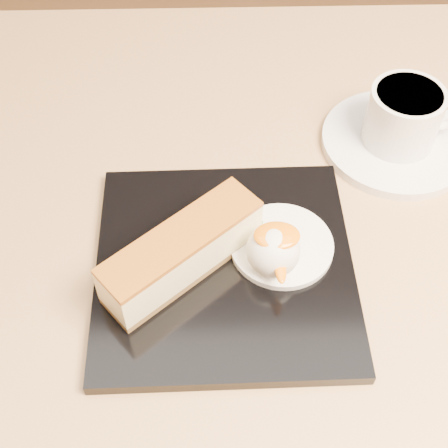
{
  "coord_description": "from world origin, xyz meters",
  "views": [
    {
      "loc": [
        0.02,
        -0.3,
        1.17
      ],
      "look_at": [
        0.03,
        0.02,
        0.76
      ],
      "focal_mm": 50.0,
      "sensor_mm": 36.0,
      "label": 1
    }
  ],
  "objects_px": {
    "table": "(198,351)",
    "saucer": "(396,142)",
    "cheesecake": "(182,252)",
    "coffee_cup": "(405,116)",
    "ice_cream_scoop": "(273,251)",
    "dessert_plate": "(225,266)"
  },
  "relations": [
    {
      "from": "table",
      "to": "saucer",
      "type": "bearing_deg",
      "value": 35.71
    },
    {
      "from": "table",
      "to": "coffee_cup",
      "type": "distance_m",
      "value": 0.32
    },
    {
      "from": "cheesecake",
      "to": "coffee_cup",
      "type": "bearing_deg",
      "value": -4.53
    },
    {
      "from": "ice_cream_scoop",
      "to": "coffee_cup",
      "type": "bearing_deg",
      "value": 47.81
    },
    {
      "from": "table",
      "to": "saucer",
      "type": "distance_m",
      "value": 0.3
    },
    {
      "from": "table",
      "to": "saucer",
      "type": "xyz_separation_m",
      "value": [
        0.21,
        0.15,
        0.16
      ]
    },
    {
      "from": "cheesecake",
      "to": "ice_cream_scoop",
      "type": "bearing_deg",
      "value": -40.22
    },
    {
      "from": "table",
      "to": "cheesecake",
      "type": "distance_m",
      "value": 0.19
    },
    {
      "from": "dessert_plate",
      "to": "saucer",
      "type": "bearing_deg",
      "value": 39.97
    },
    {
      "from": "ice_cream_scoop",
      "to": "dessert_plate",
      "type": "bearing_deg",
      "value": 172.87
    },
    {
      "from": "cheesecake",
      "to": "dessert_plate",
      "type": "bearing_deg",
      "value": -32.09
    },
    {
      "from": "dessert_plate",
      "to": "ice_cream_scoop",
      "type": "height_order",
      "value": "ice_cream_scoop"
    },
    {
      "from": "table",
      "to": "ice_cream_scoop",
      "type": "relative_size",
      "value": 17.73
    },
    {
      "from": "saucer",
      "to": "ice_cream_scoop",
      "type": "bearing_deg",
      "value": -131.84
    },
    {
      "from": "cheesecake",
      "to": "coffee_cup",
      "type": "relative_size",
      "value": 1.41
    },
    {
      "from": "table",
      "to": "dessert_plate",
      "type": "distance_m",
      "value": 0.16
    },
    {
      "from": "cheesecake",
      "to": "coffee_cup",
      "type": "height_order",
      "value": "coffee_cup"
    },
    {
      "from": "table",
      "to": "coffee_cup",
      "type": "xyz_separation_m",
      "value": [
        0.21,
        0.15,
        0.2
      ]
    },
    {
      "from": "ice_cream_scoop",
      "to": "coffee_cup",
      "type": "height_order",
      "value": "coffee_cup"
    },
    {
      "from": "cheesecake",
      "to": "saucer",
      "type": "height_order",
      "value": "cheesecake"
    },
    {
      "from": "ice_cream_scoop",
      "to": "saucer",
      "type": "bearing_deg",
      "value": 48.16
    },
    {
      "from": "cheesecake",
      "to": "ice_cream_scoop",
      "type": "relative_size",
      "value": 3.01
    }
  ]
}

